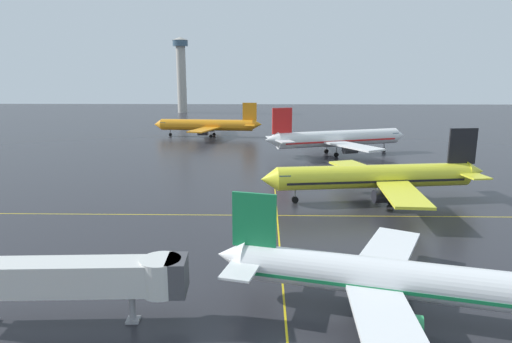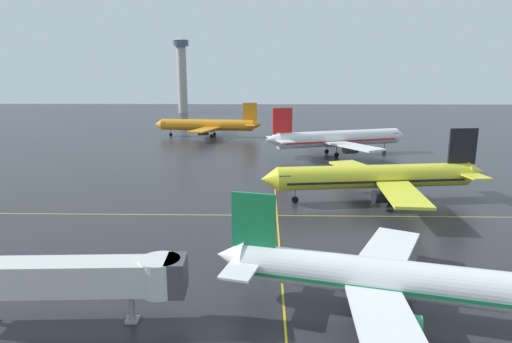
{
  "view_description": "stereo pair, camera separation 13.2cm",
  "coord_description": "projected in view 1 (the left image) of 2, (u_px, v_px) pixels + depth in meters",
  "views": [
    {
      "loc": [
        -1.78,
        -26.34,
        20.16
      ],
      "look_at": [
        -3.31,
        43.36,
        4.87
      ],
      "focal_mm": 30.45,
      "sensor_mm": 36.0,
      "label": 1
    },
    {
      "loc": [
        -1.65,
        -26.33,
        20.16
      ],
      "look_at": [
        -3.31,
        43.36,
        4.87
      ],
      "focal_mm": 30.45,
      "sensor_mm": 36.0,
      "label": 2
    }
  ],
  "objects": [
    {
      "name": "jet_bridge",
      "position": [
        87.0,
        277.0,
        35.58
      ],
      "size": [
        19.14,
        3.94,
        5.58
      ],
      "color": "silver",
      "rests_on": "ground"
    },
    {
      "name": "control_tower",
      "position": [
        181.0,
        70.0,
        242.95
      ],
      "size": [
        8.82,
        8.82,
        41.56
      ],
      "color": "#ADA89E",
      "rests_on": "ground"
    },
    {
      "name": "airliner_second_row",
      "position": [
        377.0,
        177.0,
        71.3
      ],
      "size": [
        38.14,
        32.6,
        11.86
      ],
      "color": "yellow",
      "rests_on": "ground"
    },
    {
      "name": "airliner_third_row",
      "position": [
        337.0,
        139.0,
        113.23
      ],
      "size": [
        39.45,
        33.77,
        12.62
      ],
      "color": "white",
      "rests_on": "ground"
    },
    {
      "name": "taxiway_markings",
      "position": [
        282.0,
        270.0,
        46.19
      ],
      "size": [
        161.72,
        81.75,
        0.01
      ],
      "color": "yellow",
      "rests_on": "ground"
    },
    {
      "name": "airliner_far_left_stand",
      "position": [
        208.0,
        125.0,
        147.58
      ],
      "size": [
        37.43,
        32.17,
        11.63
      ],
      "color": "orange",
      "rests_on": "ground"
    },
    {
      "name": "airliner_front_gate",
      "position": [
        394.0,
        279.0,
        36.64
      ],
      "size": [
        31.87,
        27.14,
        10.03
      ],
      "color": "white",
      "rests_on": "ground"
    }
  ]
}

